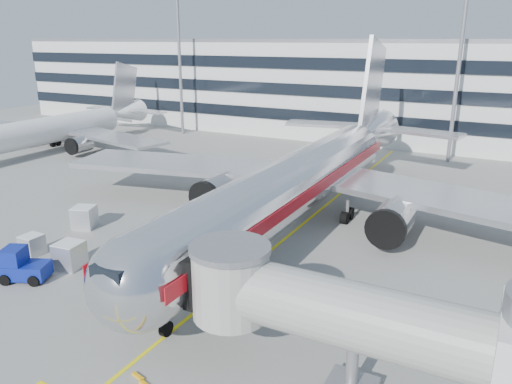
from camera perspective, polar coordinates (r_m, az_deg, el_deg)
The scene contains 14 objects.
ground at distance 34.83m, azimuth -2.04°, elevation -9.68°, with size 180.00×180.00×0.00m, color gray.
lead_in_line at distance 43.02m, azimuth 4.61°, elevation -4.31°, with size 0.25×70.00×0.01m, color yellow.
main_jet at distance 43.18m, azimuth 5.65°, elevation 1.67°, with size 50.95×48.70×16.06m.
jet_bridge at distance 22.56m, azimuth 15.46°, elevation -15.26°, with size 17.80×4.50×7.00m.
terminal at distance 86.60m, azimuth 17.72°, elevation 11.17°, with size 150.00×24.25×15.60m.
light_mast_west at distance 85.46m, azimuth -8.80°, elevation 16.46°, with size 2.40×1.20×25.45m.
light_mast_centre at distance 69.29m, azimuth 22.41°, elevation 15.27°, with size 2.40×1.20×25.45m.
second_jet at distance 78.21m, azimuth -21.94°, elevation 6.74°, with size 38.21×36.52×12.04m.
belt_loader at distance 36.73m, azimuth -7.33°, elevation -7.30°, with size 4.40×1.76×2.09m.
baggage_tug at distance 37.52m, azimuth -25.21°, elevation -7.67°, with size 3.53×2.92×2.31m.
cargo_container_left at distance 38.18m, azimuth -20.52°, elevation -6.76°, with size 1.96×1.96×1.88m.
cargo_container_right at distance 45.52m, azimuth -19.03°, elevation -2.73°, with size 2.28×2.28×1.88m.
cargo_container_front at distance 41.51m, azimuth -24.22°, elevation -5.53°, with size 1.47×1.47×1.54m.
ramp_worker at distance 38.18m, azimuth -14.59°, elevation -6.11°, with size 0.72×0.47×1.98m, color #C7EC18.
Camera 1 is at (15.59, -26.87, 15.76)m, focal length 35.00 mm.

